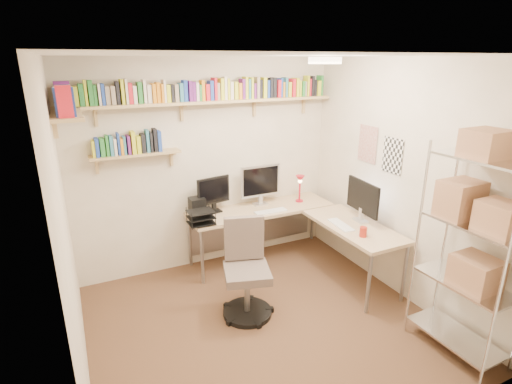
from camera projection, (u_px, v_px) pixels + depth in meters
ground at (264, 324)px, 3.92m from camera, size 3.20×3.20×0.00m
room_shell at (266, 172)px, 3.43m from camera, size 3.24×3.04×2.52m
wall_shelves at (175, 103)px, 4.21m from camera, size 3.12×1.09×0.80m
corner_desk at (275, 214)px, 4.79m from camera, size 1.97×1.84×1.23m
office_chair at (246, 275)px, 3.99m from camera, size 0.54×0.55×0.99m
wire_rack at (476, 223)px, 3.19m from camera, size 0.40×0.81×1.97m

